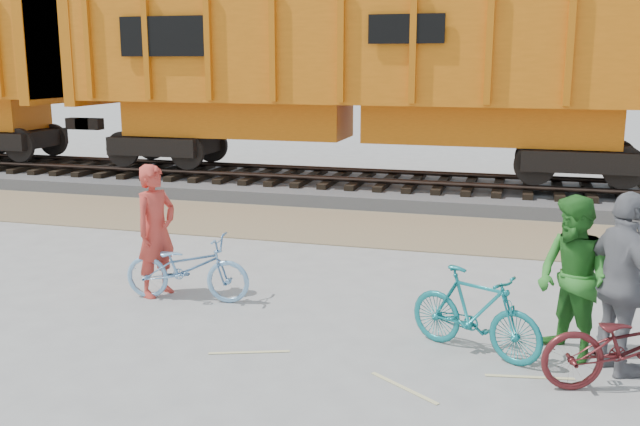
# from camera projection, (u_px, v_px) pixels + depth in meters

# --- Properties ---
(ground) EXTENTS (120.00, 120.00, 0.00)m
(ground) POSITION_uv_depth(u_px,v_px,m) (353.00, 336.00, 8.40)
(ground) COLOR #9E9E99
(ground) RESTS_ON ground
(gravel_strip) EXTENTS (120.00, 3.00, 0.02)m
(gravel_strip) POSITION_uv_depth(u_px,v_px,m) (420.00, 231.00, 13.57)
(gravel_strip) COLOR #897455
(gravel_strip) RESTS_ON ground
(ballast_bed) EXTENTS (120.00, 4.00, 0.30)m
(ballast_bed) POSITION_uv_depth(u_px,v_px,m) (442.00, 192.00, 16.83)
(ballast_bed) COLOR slate
(ballast_bed) RESTS_ON ground
(track) EXTENTS (120.00, 2.60, 0.24)m
(track) POSITION_uv_depth(u_px,v_px,m) (442.00, 179.00, 16.76)
(track) COLOR black
(track) RESTS_ON ballast_bed
(hopper_car_center) EXTENTS (14.00, 3.13, 4.65)m
(hopper_car_center) POSITION_uv_depth(u_px,v_px,m) (357.00, 69.00, 16.80)
(hopper_car_center) COLOR black
(hopper_car_center) RESTS_ON track
(bicycle_blue) EXTENTS (1.78, 0.77, 0.91)m
(bicycle_blue) POSITION_uv_depth(u_px,v_px,m) (187.00, 268.00, 9.59)
(bicycle_blue) COLOR #7EB0DB
(bicycle_blue) RESTS_ON ground
(bicycle_teal) EXTENTS (1.64, 1.10, 0.96)m
(bicycle_teal) POSITION_uv_depth(u_px,v_px,m) (475.00, 312.00, 7.81)
(bicycle_teal) COLOR #17797E
(bicycle_teal) RESTS_ON ground
(bicycle_maroon) EXTENTS (1.90, 1.07, 0.95)m
(bicycle_maroon) POSITION_uv_depth(u_px,v_px,m) (635.00, 345.00, 6.92)
(bicycle_maroon) COLOR #52181A
(bicycle_maroon) RESTS_ON ground
(person_solo) EXTENTS (0.62, 0.77, 1.82)m
(person_solo) POSITION_uv_depth(u_px,v_px,m) (156.00, 231.00, 9.72)
(person_solo) COLOR #C63A2F
(person_solo) RESTS_ON ground
(person_man) EXTENTS (1.08, 1.10, 1.79)m
(person_man) POSITION_uv_depth(u_px,v_px,m) (573.00, 278.00, 7.64)
(person_man) COLOR #2B7526
(person_man) RESTS_ON ground
(person_woman) EXTENTS (0.96, 1.20, 1.91)m
(person_woman) POSITION_uv_depth(u_px,v_px,m) (623.00, 284.00, 7.23)
(person_woman) COLOR slate
(person_woman) RESTS_ON ground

